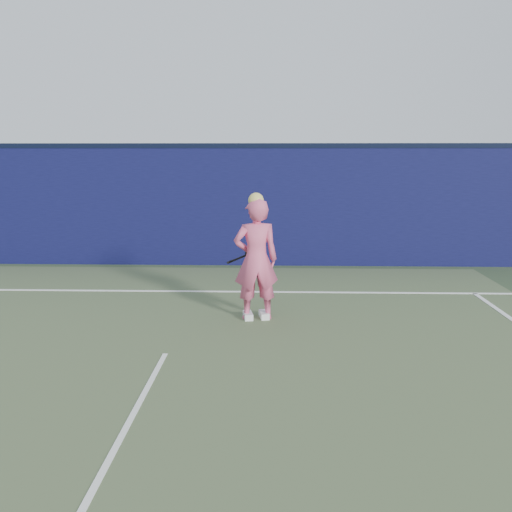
{
  "coord_description": "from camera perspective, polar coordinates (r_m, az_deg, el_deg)",
  "views": [
    {
      "loc": [
        1.29,
        -5.18,
        2.41
      ],
      "look_at": [
        1.06,
        2.48,
        0.94
      ],
      "focal_mm": 38.0,
      "sensor_mm": 36.0,
      "label": 1
    }
  ],
  "objects": [
    {
      "name": "racket",
      "position": [
        8.29,
        -0.54,
        0.22
      ],
      "size": [
        0.52,
        0.32,
        0.31
      ],
      "rotation": [
        0.0,
        0.0,
        0.42
      ],
      "color": "black",
      "rests_on": "ground"
    },
    {
      "name": "player",
      "position": [
        7.81,
        -0.0,
        -0.35
      ],
      "size": [
        0.71,
        0.53,
        1.85
      ],
      "rotation": [
        0.0,
        0.0,
        3.32
      ],
      "color": "#DA557D",
      "rests_on": "ground"
    },
    {
      "name": "court_lines",
      "position": [
        5.56,
        -12.24,
        -14.95
      ],
      "size": [
        11.0,
        12.04,
        0.01
      ],
      "color": "white",
      "rests_on": "court_surface"
    },
    {
      "name": "wall_cap",
      "position": [
        11.75,
        -4.66,
        11.5
      ],
      "size": [
        24.0,
        0.42,
        0.1
      ],
      "primitive_type": "cube",
      "color": "black",
      "rests_on": "backstop_wall"
    },
    {
      "name": "ground",
      "position": [
        5.86,
        -11.45,
        -13.68
      ],
      "size": [
        80.0,
        80.0,
        0.0
      ],
      "primitive_type": "plane",
      "color": "#2C3F26",
      "rests_on": "ground"
    },
    {
      "name": "backstop_wall",
      "position": [
        11.81,
        -4.56,
        5.18
      ],
      "size": [
        24.0,
        0.4,
        2.5
      ],
      "primitive_type": "cube",
      "color": "#0C0D35",
      "rests_on": "ground"
    }
  ]
}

